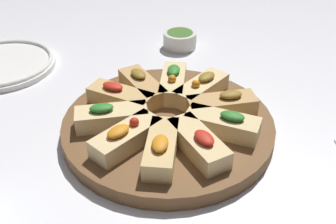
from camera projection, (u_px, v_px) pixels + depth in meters
ground_plane at (168, 131)px, 0.60m from camera, size 3.00×3.00×0.00m
serving_board at (168, 126)px, 0.59m from camera, size 0.31×0.31×0.02m
focaccia_slice_0 at (161, 148)px, 0.51m from camera, size 0.11×0.05×0.04m
focaccia_slice_1 at (198, 143)px, 0.51m from camera, size 0.10×0.09×0.04m
focaccia_slice_2 at (223, 124)px, 0.55m from camera, size 0.06×0.11×0.04m
focaccia_slice_3 at (222, 105)px, 0.59m from camera, size 0.07×0.11×0.04m
focaccia_slice_4 at (201, 89)px, 0.63m from camera, size 0.11×0.08×0.04m
focaccia_slice_5 at (173, 83)px, 0.64m from camera, size 0.11×0.05×0.04m
focaccia_slice_6 at (142, 86)px, 0.63m from camera, size 0.10×0.10×0.04m
focaccia_slice_7 at (120, 97)px, 0.60m from camera, size 0.06×0.11×0.04m
focaccia_slice_8 at (111, 117)px, 0.56m from camera, size 0.07×0.11×0.04m
focaccia_slice_9 at (126, 137)px, 0.52m from camera, size 0.11×0.09×0.04m
plate_right at (2, 64)px, 0.76m from camera, size 0.20×0.20×0.02m
dipping_bowl at (180, 39)px, 0.83m from camera, size 0.07×0.07×0.03m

